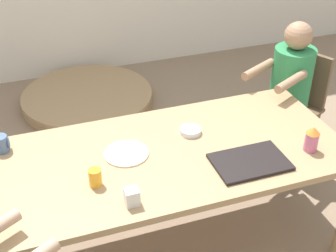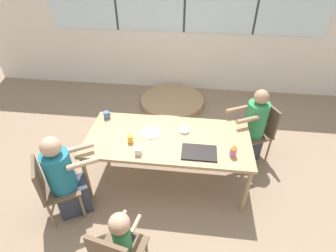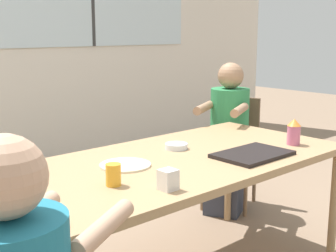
{
  "view_description": "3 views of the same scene",
  "coord_description": "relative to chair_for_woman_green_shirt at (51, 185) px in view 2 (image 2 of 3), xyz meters",
  "views": [
    {
      "loc": [
        -0.7,
        -2.0,
        2.29
      ],
      "look_at": [
        0.0,
        0.0,
        0.91
      ],
      "focal_mm": 50.0,
      "sensor_mm": 36.0,
      "label": 1
    },
    {
      "loc": [
        0.29,
        -2.5,
        2.79
      ],
      "look_at": [
        0.0,
        0.0,
        0.91
      ],
      "focal_mm": 28.0,
      "sensor_mm": 36.0,
      "label": 2
    },
    {
      "loc": [
        -1.55,
        -1.72,
        1.38
      ],
      "look_at": [
        0.0,
        0.0,
        0.91
      ],
      "focal_mm": 50.0,
      "sensor_mm": 36.0,
      "label": 3
    }
  ],
  "objects": [
    {
      "name": "person_man_blue_shirt",
      "position": [
        2.37,
        1.29,
        0.01
      ],
      "size": [
        0.61,
        0.5,
        1.15
      ],
      "rotation": [
        0.0,
        0.0,
        -4.25
      ],
      "color": "#333847",
      "rests_on": "ground_plane"
    },
    {
      "name": "food_tray_dark",
      "position": [
        1.63,
        0.48,
        0.23
      ],
      "size": [
        0.41,
        0.27,
        0.02
      ],
      "color": "black",
      "rests_on": "dining_table"
    },
    {
      "name": "chair_for_woman_green_shirt",
      "position": [
        0.0,
        0.0,
        0.0
      ],
      "size": [
        0.55,
        0.55,
        0.86
      ],
      "rotation": [
        0.0,
        0.0,
        -1.04
      ],
      "color": "brown",
      "rests_on": "ground_plane"
    },
    {
      "name": "bowl_white_shallow",
      "position": [
        1.43,
        0.87,
        0.24
      ],
      "size": [
        0.13,
        0.13,
        0.03
      ],
      "color": "silver",
      "rests_on": "dining_table"
    },
    {
      "name": "coffee_mug",
      "position": [
        0.36,
        1.05,
        0.27
      ],
      "size": [
        0.09,
        0.08,
        0.1
      ],
      "color": "slate",
      "rests_on": "dining_table"
    },
    {
      "name": "plate_tortillas",
      "position": [
        1.01,
        0.79,
        0.22
      ],
      "size": [
        0.25,
        0.25,
        0.01
      ],
      "color": "beige",
      "rests_on": "dining_table"
    },
    {
      "name": "milk_carton_small",
      "position": [
        0.93,
        0.39,
        0.26
      ],
      "size": [
        0.07,
        0.07,
        0.09
      ],
      "color": "silver",
      "rests_on": "dining_table"
    },
    {
      "name": "dining_table",
      "position": [
        1.24,
        0.72,
        0.17
      ],
      "size": [
        2.04,
        0.93,
        0.73
      ],
      "color": "tan",
      "rests_on": "ground_plane"
    },
    {
      "name": "sippy_cup",
      "position": [
        2.01,
        0.48,
        0.3
      ],
      "size": [
        0.08,
        0.08,
        0.15
      ],
      "color": "#CC668C",
      "rests_on": "dining_table"
    },
    {
      "name": "person_woman_green_shirt",
      "position": [
        0.14,
        0.08,
        0.01
      ],
      "size": [
        0.62,
        0.53,
        1.14
      ],
      "rotation": [
        0.0,
        0.0,
        -1.04
      ],
      "color": "#333847",
      "rests_on": "ground_plane"
    },
    {
      "name": "juice_glass",
      "position": [
        0.8,
        0.58,
        0.27
      ],
      "size": [
        0.07,
        0.07,
        0.1
      ],
      "color": "gold",
      "rests_on": "dining_table"
    },
    {
      "name": "chair_for_man_blue_shirt",
      "position": [
        2.52,
        1.36,
        0.0
      ],
      "size": [
        0.54,
        0.54,
        0.86
      ],
      "rotation": [
        0.0,
        0.0,
        -4.25
      ],
      "color": "brown",
      "rests_on": "ground_plane"
    },
    {
      "name": "wall_back_with_windows",
      "position": [
        1.24,
        3.41,
        0.91
      ],
      "size": [
        8.4,
        0.08,
        2.8
      ],
      "color": "silver",
      "rests_on": "ground_plane"
    },
    {
      "name": "ground_plane",
      "position": [
        1.24,
        0.72,
        -0.51
      ],
      "size": [
        16.0,
        16.0,
        0.0
      ],
      "primitive_type": "plane",
      "color": "#8C725B"
    },
    {
      "name": "folded_table_stack",
      "position": [
        1.1,
        2.67,
        -0.45
      ],
      "size": [
        1.24,
        1.24,
        0.12
      ],
      "color": "tan",
      "rests_on": "ground_plane"
    },
    {
      "name": "person_toddler",
      "position": [
        0.97,
        -0.53,
        -0.05
      ],
      "size": [
        0.24,
        0.35,
        0.89
      ],
      "rotation": [
        0.0,
        0.0,
        -0.21
      ],
      "color": "#333847",
      "rests_on": "ground_plane"
    }
  ]
}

